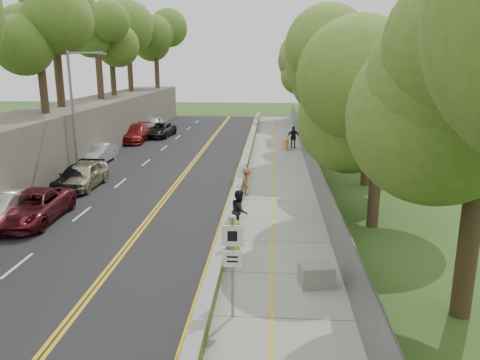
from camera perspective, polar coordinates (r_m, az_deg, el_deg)
ground at (r=17.15m, az=-3.58°, el=-11.18°), size 140.00×140.00×0.00m
road at (r=32.11m, az=-9.69°, el=0.88°), size 11.20×66.00×0.04m
sidewalk at (r=31.22m, az=4.65°, el=0.67°), size 4.20×66.00×0.05m
jersey_barrier at (r=31.21m, az=0.43°, el=1.23°), size 0.42×66.00×0.60m
rock_embankment at (r=34.54m, az=-23.04°, el=4.24°), size 5.00×66.00×4.00m
chainlink_fence at (r=31.10m, az=8.56°, el=2.35°), size 0.04×66.00×2.00m
trees_embankment at (r=34.03m, az=-23.71°, el=18.46°), size 6.40×66.00×13.00m
trees_fenceside at (r=30.73m, az=13.47°, el=13.25°), size 7.00×66.00×14.00m
streetlight at (r=32.04m, az=-19.40°, el=8.64°), size 2.52×0.22×8.00m
signpost at (r=13.50m, az=-0.92°, el=-9.33°), size 0.62×0.09×3.10m
construction_barrel at (r=39.64m, az=5.53°, el=4.33°), size 0.59×0.59×0.97m
concrete_block at (r=16.19m, az=9.28°, el=-11.34°), size 1.23×1.01×0.73m
car_2 at (r=23.93m, az=-23.95°, el=-3.00°), size 2.51×5.23×1.44m
car_3 at (r=29.24m, az=-19.10°, el=0.37°), size 1.95×4.68×1.35m
car_4 at (r=29.23m, az=-18.50°, el=0.57°), size 1.85×4.47×1.51m
car_5 at (r=36.02m, az=-16.81°, el=3.08°), size 1.60×4.21×1.37m
car_6 at (r=47.22m, az=-9.75°, el=6.03°), size 2.62×5.03×1.35m
car_7 at (r=44.81m, az=-12.63°, el=5.59°), size 2.38×5.50×1.58m
car_8 at (r=50.87m, az=-10.62°, el=6.72°), size 2.27×4.84×1.60m
painter_0 at (r=17.64m, az=-0.69°, el=-7.37°), size 0.52×0.79×1.61m
painter_1 at (r=17.61m, az=-0.77°, el=-7.05°), size 0.59×0.75×1.82m
painter_2 at (r=20.55m, az=-0.05°, el=-3.77°), size 0.72×0.92×1.88m
painter_3 at (r=26.11m, az=0.84°, el=-0.19°), size 0.69×1.06×1.56m
person_far at (r=40.47m, az=6.53°, el=5.20°), size 1.14×0.49×1.93m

